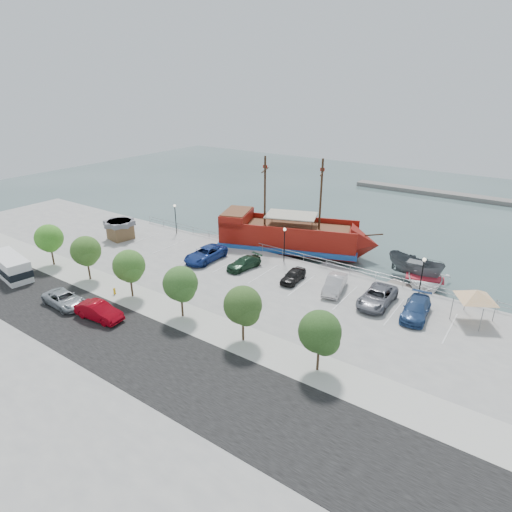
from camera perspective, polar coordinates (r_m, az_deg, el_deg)
The scene contains 33 objects.
ground at distance 47.49m, azimuth -0.38°, elevation -4.37°, with size 160.00×160.00×0.00m, color #374B4A.
land_slab at distance 34.99m, azimuth -21.46°, elevation -16.34°, with size 100.00×58.00×1.20m, color gray.
street at distance 36.88m, azimuth -15.17°, elevation -12.07°, with size 100.00×8.00×0.04m, color black.
sidewalk at distance 40.25m, azimuth -8.69°, elevation -8.32°, with size 100.00×4.00×0.05m, color beige.
seawall_railing at distance 52.85m, azimuth 4.48°, elevation 0.26°, with size 50.00×0.06×1.00m.
far_shore at distance 93.19m, azimuth 25.12°, elevation 7.31°, with size 40.00×3.00×0.80m, color slate.
pirate_ship at distance 56.46m, azimuth 5.92°, elevation 2.43°, with size 21.24×12.17×13.18m.
patrol_boat at distance 52.24m, azimuth 20.41°, elevation -1.67°, with size 2.59×6.87×2.66m, color #4D5358.
speedboat at distance 50.99m, azimuth 21.53°, elevation -3.06°, with size 5.64×7.89×1.64m, color white.
dock_west at distance 62.45m, azimuth -6.57°, elevation 2.44°, with size 7.30×2.09×0.42m, color gray.
dock_mid at distance 51.77m, azimuth 11.80°, elevation -2.26°, with size 6.95×1.99×0.40m, color gray.
dock_east at distance 49.61m, azimuth 20.44°, elevation -4.43°, with size 6.30×1.80×0.36m, color gray.
shed at distance 61.81m, azimuth -17.66°, elevation 3.43°, with size 3.64×3.64×2.60m.
canopy_tent at distance 42.96m, azimuth 27.44°, elevation -4.03°, with size 5.32×5.32×3.58m.
street_van at distance 45.69m, azimuth -24.22°, elevation -5.28°, with size 2.32×5.02×1.40m, color #989FA6.
street_sedan at distance 42.02m, azimuth -20.21°, elevation -6.93°, with size 1.69×4.83×1.59m, color #950310.
shuttle_bus at distance 54.87m, azimuth -29.93°, elevation -1.23°, with size 7.22×3.54×2.43m.
fire_hydrant at distance 46.26m, azimuth -18.36°, elevation -4.44°, with size 0.26×0.26×0.74m.
lamp_post_left at distance 61.62m, azimuth -10.72°, elevation 5.57°, with size 0.36×0.36×4.28m.
lamp_post_mid at distance 50.93m, azimuth 3.82°, elevation 2.32°, with size 0.36×0.36×4.28m.
lamp_post_right at distance 45.49m, azimuth 21.33°, elevation -1.79°, with size 0.36×0.36×4.28m.
tree_a at distance 55.11m, azimuth -25.85°, elevation 2.03°, with size 3.30×3.20×5.00m.
tree_b at distance 49.38m, azimuth -21.71°, elevation 0.49°, with size 3.30×3.20×5.00m.
tree_c at distance 44.02m, azimuth -16.52°, elevation -1.43°, with size 3.30×3.20×5.00m.
tree_d at distance 39.18m, azimuth -9.96°, elevation -3.84°, with size 3.30×3.20×5.00m.
tree_e at distance 35.08m, azimuth -1.66°, elevation -6.80°, with size 3.30×3.20×5.00m.
tree_f at distance 32.00m, azimuth 8.67°, elevation -10.22°, with size 3.30×3.20×5.00m.
parked_car_c at distance 52.24m, azimuth -6.74°, elevation 0.26°, with size 2.76×5.98×1.66m, color navy.
parked_car_d at distance 49.76m, azimuth -1.63°, elevation -0.96°, with size 1.86×4.57×1.33m, color #1B3824.
parked_car_e at distance 46.75m, azimuth 4.98°, elevation -2.62°, with size 1.61×4.00×1.36m, color black.
parked_car_f at distance 45.16m, azimuth 10.47°, elevation -3.70°, with size 1.72×4.93×1.62m, color beige.
parked_car_g at distance 43.57m, azimuth 15.86°, elevation -5.25°, with size 2.67×5.78×1.61m, color slate.
parked_car_h at distance 42.58m, azimuth 20.57°, elevation -6.60°, with size 2.19×5.38×1.56m, color navy.
Camera 1 is at (24.41, -34.63, 20.44)m, focal length 30.00 mm.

